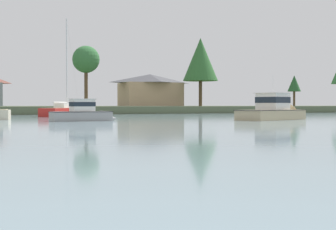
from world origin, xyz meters
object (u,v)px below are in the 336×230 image
sailboat_red (64,114)px  dinghy_skyblue (290,114)px  cruiser_grey (86,116)px  cruiser_sand (277,114)px

sailboat_red → dinghy_skyblue: (35.40, -1.01, -0.17)m
dinghy_skyblue → cruiser_grey: bearing=-153.5°
sailboat_red → cruiser_sand: bearing=-53.1°
sailboat_red → cruiser_grey: (-1.62, -19.45, 0.19)m
dinghy_skyblue → cruiser_sand: 28.53m
cruiser_sand → cruiser_grey: size_ratio=1.51×
dinghy_skyblue → cruiser_sand: (-18.12, -22.04, 0.46)m
sailboat_red → cruiser_grey: 19.52m
sailboat_red → cruiser_sand: 28.81m
dinghy_skyblue → cruiser_sand: cruiser_sand is taller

